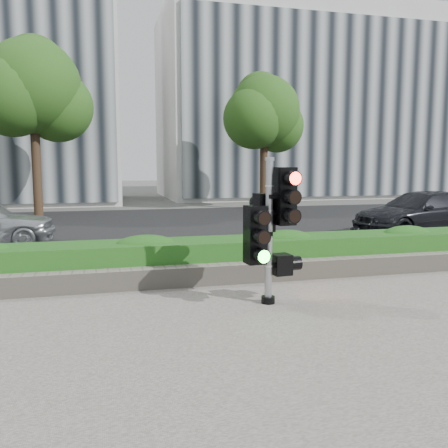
# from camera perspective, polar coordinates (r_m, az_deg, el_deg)

# --- Properties ---
(ground) EXTENTS (120.00, 120.00, 0.00)m
(ground) POSITION_cam_1_polar(r_m,az_deg,el_deg) (6.61, 3.28, -11.34)
(ground) COLOR #51514C
(ground) RESTS_ON ground
(sidewalk) EXTENTS (16.00, 11.00, 0.03)m
(sidewalk) POSITION_cam_1_polar(r_m,az_deg,el_deg) (4.47, 13.63, -20.73)
(sidewalk) COLOR #9E9389
(sidewalk) RESTS_ON ground
(road) EXTENTS (60.00, 13.00, 0.02)m
(road) POSITION_cam_1_polar(r_m,az_deg,el_deg) (16.23, -7.40, -0.34)
(road) COLOR black
(road) RESTS_ON ground
(curb) EXTENTS (60.00, 0.25, 0.12)m
(curb) POSITION_cam_1_polar(r_m,az_deg,el_deg) (9.54, -2.44, -5.20)
(curb) COLOR gray
(curb) RESTS_ON ground
(stone_wall) EXTENTS (12.00, 0.32, 0.34)m
(stone_wall) POSITION_cam_1_polar(r_m,az_deg,el_deg) (8.32, -0.67, -6.03)
(stone_wall) COLOR gray
(stone_wall) RESTS_ON sidewalk
(hedge) EXTENTS (12.00, 1.00, 0.68)m
(hedge) POSITION_cam_1_polar(r_m,az_deg,el_deg) (8.91, -1.66, -4.05)
(hedge) COLOR green
(hedge) RESTS_ON sidewalk
(building_right) EXTENTS (18.00, 10.00, 12.00)m
(building_right) POSITION_cam_1_polar(r_m,az_deg,el_deg) (33.79, 8.55, 13.65)
(building_right) COLOR #B7B7B2
(building_right) RESTS_ON ground
(tree_left) EXTENTS (4.61, 4.03, 7.34)m
(tree_left) POSITION_cam_1_polar(r_m,az_deg,el_deg) (20.91, -22.04, 14.70)
(tree_left) COLOR black
(tree_left) RESTS_ON ground
(tree_right) EXTENTS (4.10, 3.58, 6.53)m
(tree_right) POSITION_cam_1_polar(r_m,az_deg,el_deg) (22.89, 4.78, 13.06)
(tree_right) COLOR black
(tree_right) RESTS_ON ground
(traffic_signal) EXTENTS (0.77, 0.60, 2.18)m
(traffic_signal) POSITION_cam_1_polar(r_m,az_deg,el_deg) (7.05, 5.53, 0.07)
(traffic_signal) COLOR black
(traffic_signal) RESTS_ON sidewalk
(car_dark) EXTENTS (4.62, 2.38, 1.28)m
(car_dark) POSITION_cam_1_polar(r_m,az_deg,el_deg) (15.51, 22.59, 1.26)
(car_dark) COLOR black
(car_dark) RESTS_ON road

